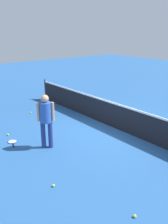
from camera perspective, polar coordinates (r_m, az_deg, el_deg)
name	(u,v)px	position (r m, az deg, el deg)	size (l,w,h in m)	color
ground_plane	(114,128)	(8.89, 7.41, -3.82)	(40.00, 40.00, 0.00)	#265693
court_net	(115,115)	(8.71, 7.55, -0.78)	(10.09, 0.09, 1.07)	#4C4C51
player_near_side	(46,117)	(7.10, -9.28, -1.25)	(0.48, 0.48, 1.70)	navy
tennis_racket_near_player	(13,142)	(8.07, -16.99, -6.95)	(0.61, 0.39, 0.03)	blue
tennis_ball_near_player	(53,186)	(5.79, -7.46, -17.33)	(0.07, 0.07, 0.07)	#C6E033
tennis_ball_midcourt	(31,113)	(10.57, -12.87, -0.13)	(0.07, 0.07, 0.07)	#C6E033
tennis_ball_baseline	(8,135)	(8.60, -18.04, -5.26)	(0.07, 0.07, 0.07)	#C6E033
tennis_ball_stray_left	(135,216)	(5.12, 12.25, -23.53)	(0.07, 0.07, 0.07)	#C6E033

